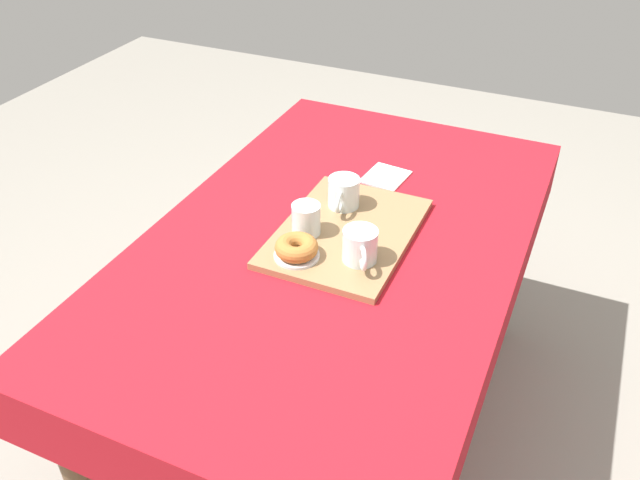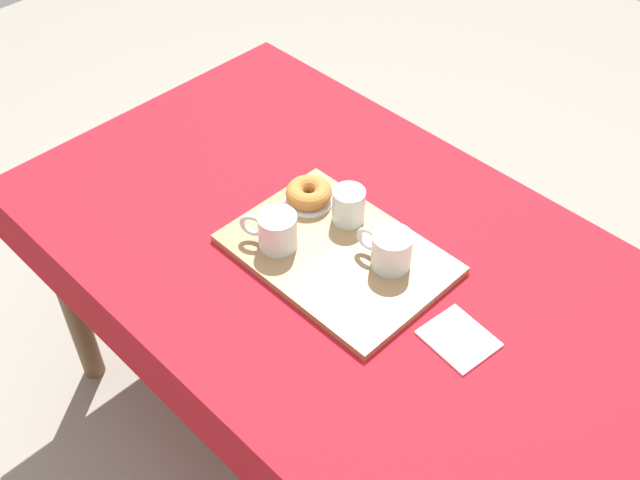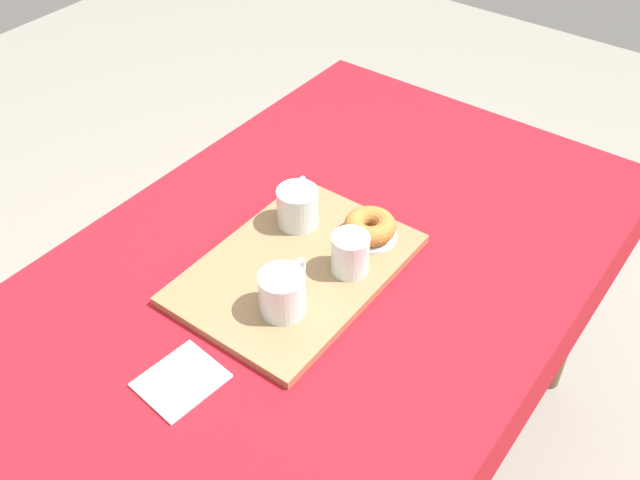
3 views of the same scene
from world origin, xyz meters
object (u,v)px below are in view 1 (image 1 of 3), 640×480
(tea_mug_right, at_px, (360,247))
(water_glass_near, at_px, (306,221))
(serving_tray, at_px, (346,232))
(tea_mug_left, at_px, (344,193))
(dining_table, at_px, (336,262))
(paper_napkin, at_px, (386,177))
(sugar_donut_left, at_px, (297,247))
(donut_plate_left, at_px, (297,255))

(tea_mug_right, bearing_deg, water_glass_near, -107.59)
(serving_tray, height_order, tea_mug_left, tea_mug_left)
(dining_table, height_order, serving_tray, serving_tray)
(serving_tray, xyz_separation_m, water_glass_near, (0.05, -0.09, 0.05))
(serving_tray, height_order, water_glass_near, water_glass_near)
(tea_mug_left, bearing_deg, tea_mug_right, 31.70)
(paper_napkin, bearing_deg, tea_mug_right, 11.17)
(tea_mug_right, bearing_deg, sugar_donut_left, -70.86)
(water_glass_near, height_order, sugar_donut_left, water_glass_near)
(serving_tray, distance_m, water_glass_near, 0.12)
(tea_mug_left, distance_m, paper_napkin, 0.24)
(tea_mug_left, height_order, tea_mug_right, same)
(donut_plate_left, bearing_deg, sugar_donut_left, 90.00)
(donut_plate_left, bearing_deg, paper_napkin, 172.97)
(donut_plate_left, bearing_deg, serving_tray, 156.99)
(serving_tray, distance_m, sugar_donut_left, 0.18)
(tea_mug_left, height_order, water_glass_near, tea_mug_left)
(dining_table, distance_m, tea_mug_right, 0.21)
(tea_mug_left, distance_m, donut_plate_left, 0.27)
(tea_mug_left, xyz_separation_m, tea_mug_right, (0.22, 0.13, 0.00))
(tea_mug_left, relative_size, donut_plate_left, 1.15)
(tea_mug_left, distance_m, sugar_donut_left, 0.27)
(sugar_donut_left, bearing_deg, serving_tray, 156.99)
(tea_mug_left, bearing_deg, paper_napkin, 168.67)
(serving_tray, height_order, sugar_donut_left, sugar_donut_left)
(tea_mug_left, relative_size, paper_napkin, 0.97)
(donut_plate_left, distance_m, sugar_donut_left, 0.02)
(serving_tray, height_order, donut_plate_left, donut_plate_left)
(serving_tray, distance_m, tea_mug_left, 0.13)
(dining_table, xyz_separation_m, water_glass_near, (0.04, -0.07, 0.15))
(dining_table, xyz_separation_m, paper_napkin, (-0.34, 0.02, 0.09))
(paper_napkin, bearing_deg, water_glass_near, -12.21)
(dining_table, height_order, sugar_donut_left, sugar_donut_left)
(serving_tray, relative_size, sugar_donut_left, 4.35)
(dining_table, bearing_deg, tea_mug_left, -165.91)
(donut_plate_left, xyz_separation_m, paper_napkin, (-0.49, 0.06, -0.02))
(tea_mug_left, height_order, sugar_donut_left, tea_mug_left)
(dining_table, height_order, paper_napkin, paper_napkin)
(tea_mug_left, xyz_separation_m, donut_plate_left, (0.27, -0.02, -0.04))
(serving_tray, bearing_deg, water_glass_near, -58.97)
(dining_table, relative_size, sugar_donut_left, 14.30)
(tea_mug_right, distance_m, donut_plate_left, 0.16)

